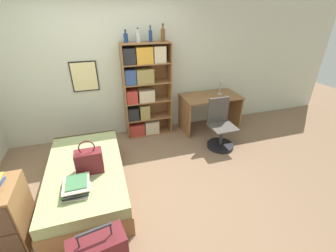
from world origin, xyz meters
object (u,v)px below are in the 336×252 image
object	(u,v)px
handbag	(89,161)
bottle_brown	(138,37)
bottle_blue	(163,35)
desk_lamp	(222,84)
bottle_clear	(150,36)
desk	(210,106)
bookcase	(143,91)
bottle_green	(126,38)
bed	(87,178)
book_stack_on_bed	(76,186)
desk_chair	(220,132)

from	to	relation	value
handbag	bottle_brown	world-z (taller)	bottle_brown
bottle_blue	desk_lamp	size ratio (longest dim) A/B	0.84
handbag	bottle_brown	bearing A→B (deg)	57.12
bottle_clear	desk	xyz separation A→B (m)	(1.17, -0.19, -1.38)
bookcase	bottle_green	size ratio (longest dim) A/B	8.61
bed	book_stack_on_bed	bearing A→B (deg)	-99.58
bookcase	bottle_green	world-z (taller)	bottle_green
handbag	bottle_green	xyz separation A→B (m)	(0.79, 1.56, 1.28)
bookcase	handbag	bearing A→B (deg)	-124.08
handbag	bookcase	size ratio (longest dim) A/B	0.26
bottle_clear	desk_chair	distance (m)	2.11
bottle_brown	bottle_clear	xyz separation A→B (m)	(0.21, -0.01, 0.01)
desk	desk_lamp	world-z (taller)	desk_lamp
bottle_green	bottle_blue	xyz separation A→B (m)	(0.64, -0.04, 0.03)
bottle_clear	book_stack_on_bed	bearing A→B (deg)	-126.70
bottle_green	bottle_clear	size ratio (longest dim) A/B	0.78
bottle_green	desk_lamp	distance (m)	2.04
handbag	bottle_clear	xyz separation A→B (m)	(1.21, 1.54, 1.30)
bottle_blue	desk_chair	distance (m)	2.01
bed	bottle_clear	distance (m)	2.53
bottle_blue	bottle_clear	bearing A→B (deg)	175.24
handbag	desk	bearing A→B (deg)	29.55
bottle_green	bottle_blue	world-z (taller)	bottle_blue
bed	bookcase	bearing A→B (deg)	50.69
handbag	desk	xyz separation A→B (m)	(2.38, 1.35, -0.08)
bed	bottle_green	distance (m)	2.34
bottle_blue	desk_lamp	xyz separation A→B (m)	(1.18, -0.15, -0.94)
bottle_brown	desk	world-z (taller)	bottle_brown
handbag	desk_lamp	size ratio (longest dim) A/B	1.34
desk_lamp	bottle_blue	bearing A→B (deg)	172.92
desk_lamp	desk_chair	bearing A→B (deg)	-116.05
book_stack_on_bed	bottle_brown	bearing A→B (deg)	57.88
bottle_green	bottle_brown	bearing A→B (deg)	-4.76
desk	bookcase	bearing A→B (deg)	172.90
bottle_brown	desk_lamp	bearing A→B (deg)	-6.09
bookcase	book_stack_on_bed	bearing A→B (deg)	-123.14
bed	book_stack_on_bed	xyz separation A→B (m)	(-0.08, -0.47, 0.27)
book_stack_on_bed	bed	bearing A→B (deg)	80.42
handbag	bottle_green	bearing A→B (deg)	63.18
handbag	bottle_brown	xyz separation A→B (m)	(1.00, 1.54, 1.28)
bookcase	bottle_brown	xyz separation A→B (m)	(-0.03, 0.03, 0.96)
handbag	desk_chair	bearing A→B (deg)	15.90
book_stack_on_bed	bottle_brown	xyz separation A→B (m)	(1.16, 1.85, 1.39)
book_stack_on_bed	desk_lamp	xyz separation A→B (m)	(2.77, 1.68, 0.47)
bottle_green	desk	size ratio (longest dim) A/B	0.18
bottle_brown	desk_lamp	world-z (taller)	bottle_brown
handbag	bottle_blue	distance (m)	2.46
bed	bookcase	xyz separation A→B (m)	(1.11, 1.36, 0.70)
bottle_brown	bottle_blue	bearing A→B (deg)	-3.36
desk	desk_chair	world-z (taller)	desk_chair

